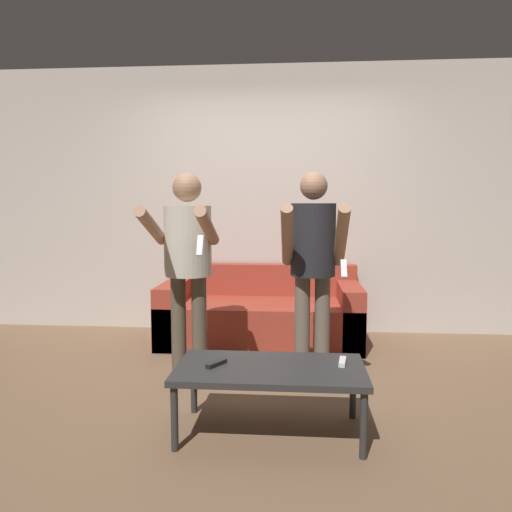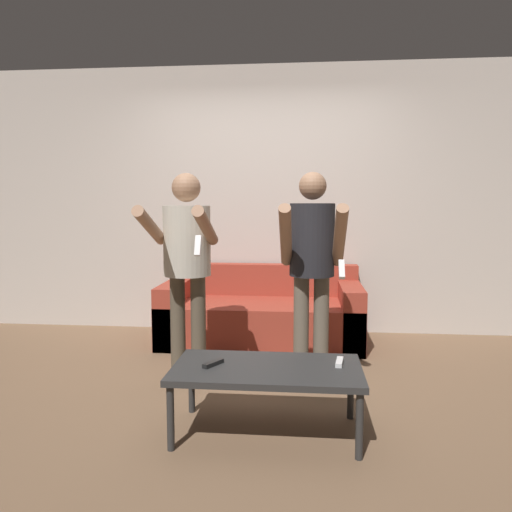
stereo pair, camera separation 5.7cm
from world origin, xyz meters
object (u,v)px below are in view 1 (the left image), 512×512
Objects in this scene: person_standing_right at (313,256)px; coffee_table at (270,373)px; remote_far at (342,362)px; person_standing_left at (187,253)px; couch at (261,316)px; remote_near at (216,364)px.

coffee_table is (-0.26, -0.79, -0.59)m from person_standing_right.
person_standing_left is at bearing 146.27° from remote_far.
person_standing_left is at bearing -111.76° from couch.
remote_far is (0.15, -0.71, -0.54)m from person_standing_right.
remote_far is at bearing 7.47° from remote_near.
person_standing_right reaches higher than remote_far.
remote_far is (1.06, -0.71, -0.55)m from person_standing_left.
couch is 1.21× the size of person_standing_left.
person_standing_left is at bearing 112.93° from remote_near.
remote_far is (0.41, 0.08, 0.05)m from coffee_table.
coffee_table is at bearing -108.13° from person_standing_right.
remote_far is at bearing -71.76° from couch.
remote_near is at bearing -93.35° from couch.
coffee_table is 0.42m from remote_far.
couch is 1.93m from coffee_table.
person_standing_left reaches higher than remote_near.
person_standing_left reaches higher than coffee_table.
coffee_table is at bearing -50.71° from person_standing_left.
person_standing_left is 1.39m from remote_far.
remote_near is at bearing -125.23° from person_standing_right.
remote_near is (-0.57, -0.80, -0.54)m from person_standing_right.
person_standing_left is at bearing -179.96° from person_standing_right.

